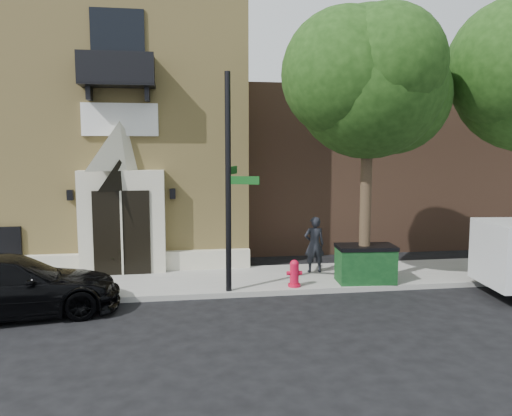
{
  "coord_description": "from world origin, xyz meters",
  "views": [
    {
      "loc": [
        0.76,
        -13.02,
        3.98
      ],
      "look_at": [
        3.08,
        2.0,
        2.2
      ],
      "focal_mm": 35.0,
      "sensor_mm": 36.0,
      "label": 1
    }
  ],
  "objects": [
    {
      "name": "dumpster",
      "position": [
        6.06,
        0.5,
        0.7
      ],
      "size": [
        1.74,
        1.08,
        1.09
      ],
      "rotation": [
        0.0,
        0.0,
        -0.08
      ],
      "color": "#0E3416",
      "rests_on": "sidewalk"
    },
    {
      "name": "ground",
      "position": [
        0.0,
        0.0,
        0.0
      ],
      "size": [
        120.0,
        120.0,
        0.0
      ],
      "primitive_type": "plane",
      "color": "black",
      "rests_on": "ground"
    },
    {
      "name": "sidewalk",
      "position": [
        1.0,
        1.5,
        0.07
      ],
      "size": [
        42.0,
        3.0,
        0.15
      ],
      "primitive_type": "cube",
      "color": "gray",
      "rests_on": "ground"
    },
    {
      "name": "church",
      "position": [
        -2.99,
        7.95,
        4.63
      ],
      "size": [
        12.2,
        11.01,
        9.3
      ],
      "color": "tan",
      "rests_on": "ground"
    },
    {
      "name": "planter",
      "position": [
        -1.11,
        2.68,
        0.52
      ],
      "size": [
        0.75,
        0.68,
        0.73
      ],
      "primitive_type": "imported",
      "rotation": [
        0.0,
        0.0,
        0.18
      ],
      "color": "#4C6C2C",
      "rests_on": "sidewalk"
    },
    {
      "name": "street_tree_left",
      "position": [
        6.03,
        0.35,
        5.87
      ],
      "size": [
        4.97,
        4.38,
        7.77
      ],
      "color": "#38281C",
      "rests_on": "sidewalk"
    },
    {
      "name": "street_sign",
      "position": [
        2.08,
        0.21,
        3.1
      ],
      "size": [
        0.88,
        1.14,
        5.86
      ],
      "rotation": [
        0.0,
        0.0,
        -0.38
      ],
      "color": "black",
      "rests_on": "sidewalk"
    },
    {
      "name": "fire_hydrant",
      "position": [
        3.91,
        0.34,
        0.53
      ],
      "size": [
        0.44,
        0.35,
        0.77
      ],
      "color": "#B80D2C",
      "rests_on": "sidewalk"
    },
    {
      "name": "pedestrian_near",
      "position": [
        4.92,
        1.9,
        1.03
      ],
      "size": [
        0.65,
        0.43,
        1.76
      ],
      "primitive_type": "imported",
      "rotation": [
        0.0,
        0.0,
        3.12
      ],
      "color": "black",
      "rests_on": "sidewalk"
    },
    {
      "name": "neighbour_building",
      "position": [
        12.0,
        9.0,
        3.2
      ],
      "size": [
        18.0,
        8.0,
        6.4
      ],
      "primitive_type": "cube",
      "color": "brown",
      "rests_on": "ground"
    },
    {
      "name": "black_sedan",
      "position": [
        -3.29,
        -0.66,
        0.74
      ],
      "size": [
        5.38,
        2.94,
        1.48
      ],
      "primitive_type": "imported",
      "rotation": [
        0.0,
        0.0,
        1.75
      ],
      "color": "black",
      "rests_on": "ground"
    }
  ]
}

